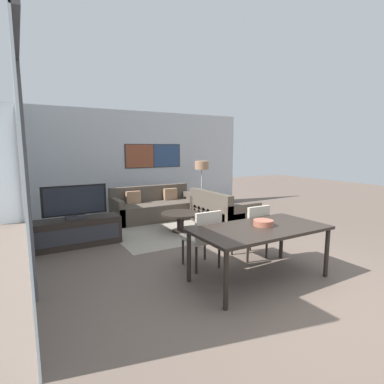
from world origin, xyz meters
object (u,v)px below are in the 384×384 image
object	(u,v)px
dining_chair_centre	(253,228)
fruit_bowl	(263,223)
television	(75,202)
floor_lamp	(202,169)
tv_console	(77,232)
dining_chair_left	(204,235)
sofa_main	(154,208)
sofa_side	(221,213)
dining_table	(260,232)
coffee_table	(180,217)

from	to	relation	value
dining_chair_centre	fruit_bowl	world-z (taller)	dining_chair_centre
television	floor_lamp	distance (m)	3.62
tv_console	dining_chair_left	distance (m)	2.52
dining_chair_centre	floor_lamp	bearing A→B (deg)	72.21
television	sofa_main	bearing A→B (deg)	31.81
television	fruit_bowl	distance (m)	3.36
television	sofa_side	bearing A→B (deg)	-1.57
sofa_main	dining_table	bearing A→B (deg)	-92.36
television	dining_chair_left	size ratio (longest dim) A/B	1.26
sofa_side	dining_chair_centre	distance (m)	2.16
dining_chair_centre	tv_console	bearing A→B (deg)	138.75
tv_console	dining_chair_left	xyz separation A→B (m)	(1.46, -2.03, 0.25)
dining_table	dining_chair_left	world-z (taller)	dining_chair_left
dining_chair_centre	floor_lamp	size ratio (longest dim) A/B	0.61
coffee_table	dining_table	xyz separation A→B (m)	(-0.17, -2.62, 0.36)
sofa_main	fruit_bowl	xyz separation A→B (m)	(-0.07, -3.98, 0.51)
tv_console	floor_lamp	size ratio (longest dim) A/B	1.08
sofa_main	dining_table	world-z (taller)	sofa_main
dining_table	dining_chair_left	size ratio (longest dim) A/B	2.10
sofa_side	floor_lamp	bearing A→B (deg)	-11.19
dining_chair_centre	dining_table	bearing A→B (deg)	-124.95
sofa_main	sofa_side	size ratio (longest dim) A/B	1.36
coffee_table	floor_lamp	size ratio (longest dim) A/B	0.57
sofa_main	floor_lamp	size ratio (longest dim) A/B	1.48
sofa_side	coffee_table	size ratio (longest dim) A/B	1.91
sofa_main	dining_table	distance (m)	4.05
sofa_side	dining_chair_centre	bearing A→B (deg)	158.35
tv_console	floor_lamp	distance (m)	3.72
dining_chair_left	fruit_bowl	bearing A→B (deg)	-50.19
coffee_table	dining_chair_centre	xyz separation A→B (m)	(0.29, -1.97, 0.20)
tv_console	television	world-z (taller)	television
sofa_side	dining_table	bearing A→B (deg)	154.77
sofa_main	dining_chair_left	world-z (taller)	dining_chair_left
television	dining_chair_centre	world-z (taller)	television
dining_chair_centre	dining_chair_left	bearing A→B (deg)	176.85
dining_chair_left	dining_chair_centre	size ratio (longest dim) A/B	1.00
sofa_side	floor_lamp	world-z (taller)	floor_lamp
coffee_table	fruit_bowl	size ratio (longest dim) A/B	2.98
sofa_main	floor_lamp	xyz separation A→B (m)	(1.32, -0.15, 0.96)
television	coffee_table	size ratio (longest dim) A/B	1.36
sofa_side	fruit_bowl	size ratio (longest dim) A/B	5.70
tv_console	sofa_main	distance (m)	2.45
fruit_bowl	floor_lamp	world-z (taller)	floor_lamp
sofa_main	dining_chair_centre	xyz separation A→B (m)	(0.29, -3.37, 0.24)
television	floor_lamp	size ratio (longest dim) A/B	0.77
tv_console	fruit_bowl	distance (m)	3.40
dining_chair_left	dining_chair_centre	world-z (taller)	same
coffee_table	dining_table	bearing A→B (deg)	-93.63
sofa_main	fruit_bowl	world-z (taller)	fruit_bowl
fruit_bowl	dining_chair_left	bearing A→B (deg)	129.81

